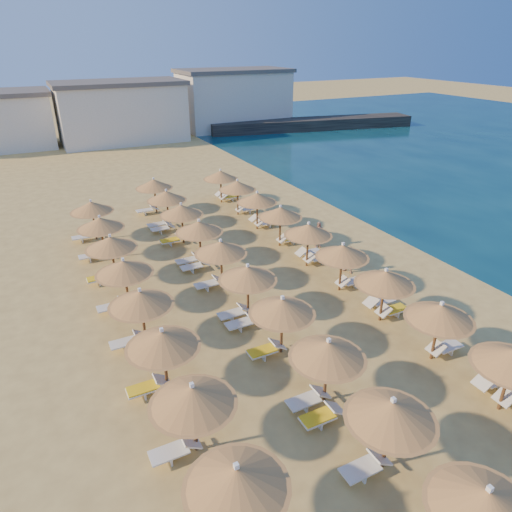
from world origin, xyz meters
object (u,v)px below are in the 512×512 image
parasol_row_east (343,252)px  beachgoer_b (350,260)px  beachgoer_c (318,234)px  parasol_row_west (248,274)px  jetty (312,124)px

parasol_row_east → beachgoer_b: 2.55m
parasol_row_east → beachgoer_c: parasol_row_east is taller
beachgoer_b → parasol_row_west: bearing=-100.6°
parasol_row_east → beachgoer_c: (2.06, 5.13, -1.36)m
beachgoer_c → parasol_row_east: bearing=-90.1°
jetty → beachgoer_c: size_ratio=17.81×
parasol_row_east → beachgoer_c: bearing=68.1°
parasol_row_west → beachgoer_c: parasol_row_west is taller
parasol_row_east → beachgoer_c: size_ratio=20.53×
jetty → beachgoer_c: bearing=-111.8°
jetty → beachgoer_b: (-22.90, -38.83, 0.03)m
parasol_row_east → beachgoer_b: parasol_row_east is taller
jetty → parasol_row_west: size_ratio=0.87×
jetty → beachgoer_b: 45.08m
jetty → parasol_row_west: (-29.86, -40.19, 1.45)m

